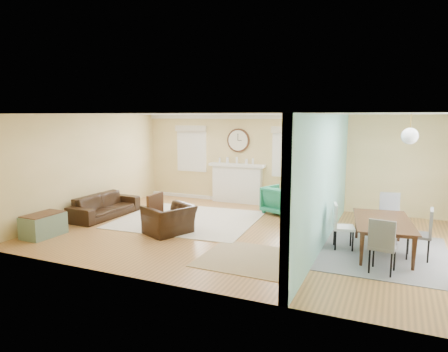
{
  "coord_description": "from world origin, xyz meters",
  "views": [
    {
      "loc": [
        2.8,
        -7.98,
        2.56
      ],
      "look_at": [
        -0.8,
        0.3,
        1.2
      ],
      "focal_mm": 32.0,
      "sensor_mm": 36.0,
      "label": 1
    }
  ],
  "objects_px": {
    "green_chair": "(281,200)",
    "dining_table": "(384,237)",
    "sofa": "(105,206)",
    "eames_chair": "(169,220)",
    "credenza": "(322,205)"
  },
  "relations": [
    {
      "from": "eames_chair",
      "to": "dining_table",
      "type": "height_order",
      "value": "dining_table"
    },
    {
      "from": "credenza",
      "to": "eames_chair",
      "type": "bearing_deg",
      "value": -140.2
    },
    {
      "from": "eames_chair",
      "to": "sofa",
      "type": "bearing_deg",
      "value": -81.07
    },
    {
      "from": "sofa",
      "to": "eames_chair",
      "type": "xyz_separation_m",
      "value": [
        2.31,
        -0.65,
        0.03
      ]
    },
    {
      "from": "sofa",
      "to": "eames_chair",
      "type": "height_order",
      "value": "eames_chair"
    },
    {
      "from": "eames_chair",
      "to": "green_chair",
      "type": "relative_size",
      "value": 1.21
    },
    {
      "from": "eames_chair",
      "to": "green_chair",
      "type": "distance_m",
      "value": 3.26
    },
    {
      "from": "dining_table",
      "to": "credenza",
      "type": "bearing_deg",
      "value": 30.22
    },
    {
      "from": "credenza",
      "to": "dining_table",
      "type": "distance_m",
      "value": 2.38
    },
    {
      "from": "sofa",
      "to": "eames_chair",
      "type": "relative_size",
      "value": 2.02
    },
    {
      "from": "sofa",
      "to": "green_chair",
      "type": "bearing_deg",
      "value": -60.92
    },
    {
      "from": "green_chair",
      "to": "dining_table",
      "type": "xyz_separation_m",
      "value": [
        2.62,
        -2.21,
        -0.05
      ]
    },
    {
      "from": "dining_table",
      "to": "sofa",
      "type": "bearing_deg",
      "value": 81.17
    },
    {
      "from": "green_chair",
      "to": "dining_table",
      "type": "relative_size",
      "value": 0.45
    },
    {
      "from": "sofa",
      "to": "eames_chair",
      "type": "distance_m",
      "value": 2.4
    }
  ]
}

